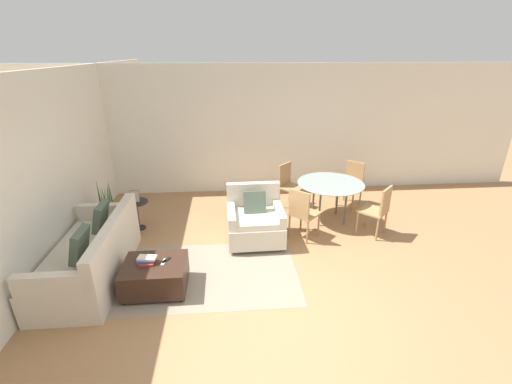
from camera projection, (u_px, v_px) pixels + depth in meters
ground_plane at (280, 306)px, 4.30m from camera, size 20.00×20.00×0.00m
wall_back at (255, 130)px, 7.40m from camera, size 12.00×0.06×2.75m
wall_left at (53, 171)px, 4.91m from camera, size 0.06×12.00×2.75m
area_rug at (211, 274)px, 4.92m from camera, size 2.47×1.61×0.01m
couch at (92, 258)px, 4.77m from camera, size 0.93×1.99×0.93m
armchair at (255, 221)px, 5.69m from camera, size 0.92×0.89×0.91m
ottoman at (155, 275)px, 4.54m from camera, size 0.82×0.66×0.40m
book_stack at (147, 260)px, 4.47m from camera, size 0.26×0.19×0.09m
tv_remote_primary at (164, 262)px, 4.50m from camera, size 0.06×0.16×0.01m
tv_remote_secondary at (166, 260)px, 4.54m from camera, size 0.12×0.15×0.01m
potted_plant at (109, 218)px, 6.12m from camera, size 0.44×0.44×0.97m
side_table at (137, 210)px, 6.05m from camera, size 0.41×0.41×0.52m
picture_frame at (135, 196)px, 5.95m from camera, size 0.16×0.07×0.21m
dining_table at (330, 187)px, 6.27m from camera, size 1.21×1.21×0.74m
dining_chair_near_left at (302, 211)px, 5.67m from camera, size 0.59×0.59×0.90m
dining_chair_near_right at (379, 208)px, 5.77m from camera, size 0.59×0.59×0.90m
dining_chair_far_left at (289, 183)px, 6.88m from camera, size 0.59×0.59×0.90m
dining_chair_far_right at (352, 181)px, 6.98m from camera, size 0.59×0.59×0.90m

